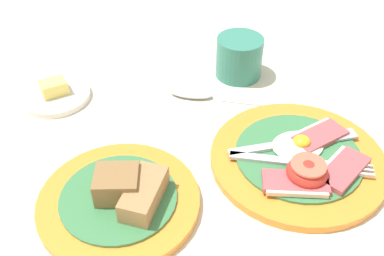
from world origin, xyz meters
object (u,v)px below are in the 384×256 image
object	(u,v)px
bread_plate	(121,198)
sugar_cup	(239,56)
breakfast_plate	(300,159)
butter_dish	(55,94)
teaspoon_by_saucer	(208,96)

from	to	relation	value
bread_plate	sugar_cup	size ratio (longest dim) A/B	2.56
breakfast_plate	butter_dish	size ratio (longest dim) A/B	2.15
bread_plate	sugar_cup	distance (m)	0.34
bread_plate	butter_dish	xyz separation A→B (m)	(-0.06, 0.25, -0.00)
bread_plate	teaspoon_by_saucer	distance (m)	0.25
breakfast_plate	teaspoon_by_saucer	xyz separation A→B (m)	(-0.07, 0.18, -0.01)
breakfast_plate	sugar_cup	size ratio (longest dim) A/B	3.04
butter_dish	teaspoon_by_saucer	world-z (taller)	butter_dish
breakfast_plate	teaspoon_by_saucer	distance (m)	0.19
sugar_cup	butter_dish	distance (m)	0.31
butter_dish	teaspoon_by_saucer	xyz separation A→B (m)	(0.23, -0.07, -0.00)
breakfast_plate	butter_dish	world-z (taller)	breakfast_plate
breakfast_plate	butter_dish	distance (m)	0.39
breakfast_plate	bread_plate	xyz separation A→B (m)	(-0.24, 0.00, 0.00)
sugar_cup	teaspoon_by_saucer	distance (m)	0.09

